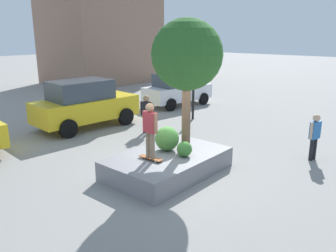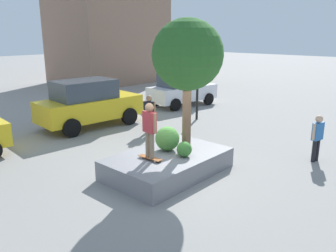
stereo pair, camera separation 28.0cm
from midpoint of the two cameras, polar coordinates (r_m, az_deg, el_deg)
The scene contains 12 objects.
ground_plane at distance 10.83m, azimuth -0.59°, elevation -7.70°, with size 120.00×120.00×0.00m, color gray.
planter_ledge at distance 10.67m, azimuth -0.76°, elevation -6.27°, with size 3.77×2.37×0.62m, color gray.
plaza_tree at distance 10.55m, azimuth 2.41°, elevation 11.64°, with size 2.18×2.18×4.07m.
boxwood_shrub at distance 10.32m, azimuth 1.98°, elevation -3.86°, with size 0.46×0.46×0.46m, color #3D7A33.
hedge_clump at distance 10.80m, azimuth -0.91°, elevation -2.11°, with size 0.77×0.77×0.77m, color #4C8C3D.
skateboard at distance 10.10m, azimuth -3.73°, elevation -5.36°, with size 0.26×0.81×0.07m.
skateboarder at distance 9.81m, azimuth -3.83°, elevation -0.13°, with size 0.25×0.55×1.63m.
taxi_cab at distance 16.13m, azimuth -14.22°, elevation 3.64°, with size 4.84×2.51×2.18m.
police_car at distance 20.48m, azimuth 1.10°, elevation 6.16°, with size 4.39×2.42×1.95m.
traffic_light_corner at distance 16.90m, azimuth 3.82°, elevation 10.95°, with size 0.30×0.35×4.34m.
passerby_with_bag at distance 14.78m, azimuth -4.17°, elevation 2.43°, with size 0.37×0.51×1.65m.
pedestrian_crossing at distance 12.53m, azimuth 22.67°, elevation -1.22°, with size 0.53×0.27×1.60m.
Camera 1 is at (-7.60, -6.46, 4.23)m, focal length 36.57 mm.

